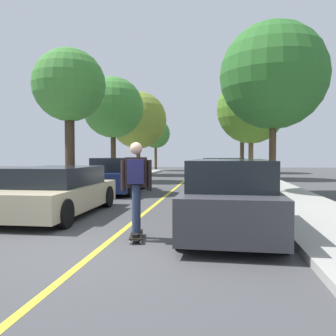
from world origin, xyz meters
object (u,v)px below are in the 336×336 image
at_px(parked_car_right_nearest, 230,196).
at_px(street_tree_right_far, 242,114).
at_px(parked_car_left_nearest, 57,191).
at_px(street_tree_left_near, 113,108).
at_px(parked_car_right_near, 224,177).
at_px(skateboarder, 136,182).
at_px(street_tree_left_far, 138,120).
at_px(street_tree_right_near, 251,110).
at_px(street_tree_right_nearest, 273,76).
at_px(street_tree_left_farthest, 156,134).
at_px(skateboard, 136,235).
at_px(parked_car_left_near, 118,175).
at_px(street_tree_left_nearest, 69,86).

xyz_separation_m(parked_car_right_nearest, street_tree_right_far, (1.93, 24.19, 4.39)).
height_order(parked_car_left_nearest, street_tree_left_near, street_tree_left_near).
distance_m(parked_car_right_near, street_tree_left_near, 9.54).
bearing_deg(skateboarder, street_tree_left_far, 102.64).
height_order(street_tree_left_far, street_tree_right_near, street_tree_right_near).
height_order(street_tree_left_far, street_tree_right_nearest, street_tree_right_nearest).
distance_m(street_tree_left_near, street_tree_left_farthest, 14.62).
bearing_deg(street_tree_right_far, parked_car_right_near, -96.33).
relative_size(parked_car_right_nearest, skateboarder, 2.55).
bearing_deg(street_tree_left_near, skateboard, -71.56).
distance_m(parked_car_left_nearest, skateboarder, 3.59).
bearing_deg(parked_car_right_nearest, parked_car_left_near, 121.97).
bearing_deg(street_tree_left_far, street_tree_left_near, -90.00).
height_order(street_tree_right_near, street_tree_right_far, street_tree_right_far).
distance_m(street_tree_left_farthest, street_tree_right_far, 9.05).
relative_size(street_tree_right_nearest, street_tree_right_near, 1.01).
relative_size(street_tree_left_nearest, street_tree_left_far, 0.92).
distance_m(parked_car_left_near, street_tree_left_far, 13.14).
distance_m(street_tree_left_near, street_tree_right_nearest, 10.12).
bearing_deg(skateboarder, street_tree_right_far, 81.66).
bearing_deg(skateboard, street_tree_right_near, 77.75).
distance_m(street_tree_left_far, street_tree_right_nearest, 15.01).
bearing_deg(street_tree_left_far, parked_car_left_near, -81.23).
bearing_deg(parked_car_left_near, street_tree_left_near, 108.42).
bearing_deg(street_tree_left_nearest, parked_car_right_near, 1.22).
distance_m(street_tree_left_nearest, street_tree_right_nearest, 8.31).
bearing_deg(street_tree_right_far, street_tree_left_far, -151.14).
bearing_deg(street_tree_left_far, skateboarder, -77.36).
relative_size(street_tree_left_near, skateboard, 6.98).
height_order(street_tree_left_nearest, street_tree_left_near, street_tree_left_near).
relative_size(parked_car_left_near, skateboarder, 2.73).
relative_size(parked_car_left_nearest, parked_car_right_nearest, 1.03).
relative_size(parked_car_left_nearest, street_tree_left_far, 0.71).
bearing_deg(parked_car_right_nearest, street_tree_left_nearest, 133.64).
distance_m(parked_car_left_near, skateboarder, 8.50).
bearing_deg(street_tree_right_near, street_tree_right_nearest, -90.00).
distance_m(street_tree_right_near, skateboarder, 17.76).
distance_m(parked_car_right_nearest, street_tree_right_nearest, 8.37).
relative_size(parked_car_left_nearest, street_tree_right_near, 0.68).
bearing_deg(street_tree_left_near, street_tree_left_farthest, 90.00).
bearing_deg(parked_car_right_near, street_tree_right_near, 78.26).
relative_size(street_tree_left_near, street_tree_right_nearest, 0.90).
distance_m(parked_car_right_nearest, street_tree_left_far, 20.92).
relative_size(parked_car_right_near, skateboard, 4.88).
bearing_deg(street_tree_left_far, parked_car_right_nearest, -72.02).
bearing_deg(street_tree_left_near, parked_car_right_near, -43.72).
height_order(parked_car_left_nearest, parked_car_left_near, parked_car_left_near).
relative_size(street_tree_left_near, street_tree_left_far, 0.95).
bearing_deg(street_tree_left_farthest, street_tree_right_near, -53.99).
bearing_deg(parked_car_left_nearest, street_tree_left_nearest, 110.12).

